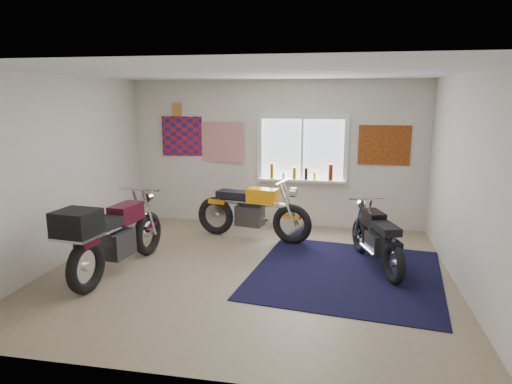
% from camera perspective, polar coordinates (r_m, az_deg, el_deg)
% --- Properties ---
extents(ground, '(5.50, 5.50, 0.00)m').
position_cam_1_polar(ground, '(6.46, -0.94, -9.92)').
color(ground, '#9E896B').
rests_on(ground, ground).
extents(room_shell, '(5.50, 5.50, 5.50)m').
position_cam_1_polar(room_shell, '(6.05, -1.00, 4.66)').
color(room_shell, white).
rests_on(room_shell, ground).
extents(navy_rug, '(2.81, 2.89, 0.01)m').
position_cam_1_polar(navy_rug, '(6.51, 11.19, -9.95)').
color(navy_rug, black).
rests_on(navy_rug, ground).
extents(window_assembly, '(1.66, 0.17, 1.26)m').
position_cam_1_polar(window_assembly, '(8.44, 5.79, 4.80)').
color(window_assembly, white).
rests_on(window_assembly, room_shell).
extents(oil_bottles, '(1.16, 0.09, 0.30)m').
position_cam_1_polar(oil_bottles, '(8.41, 6.11, 2.41)').
color(oil_bottles, brown).
rests_on(oil_bottles, window_assembly).
extents(flag_display, '(1.60, 0.10, 1.17)m').
position_cam_1_polar(flag_display, '(8.92, -9.88, 10.10)').
color(flag_display, red).
rests_on(flag_display, room_shell).
extents(triumph_poster, '(0.90, 0.03, 0.70)m').
position_cam_1_polar(triumph_poster, '(8.43, 15.74, 5.65)').
color(triumph_poster, '#A54C14').
rests_on(triumph_poster, room_shell).
extents(yellow_triumph, '(2.08, 0.69, 1.05)m').
position_cam_1_polar(yellow_triumph, '(7.77, -0.49, -2.56)').
color(yellow_triumph, black).
rests_on(yellow_triumph, ground).
extents(black_chrome_bike, '(0.74, 1.74, 0.92)m').
position_cam_1_polar(black_chrome_bike, '(6.74, 14.83, -5.77)').
color(black_chrome_bike, black).
rests_on(black_chrome_bike, navy_rug).
extents(maroon_tourer, '(0.74, 2.15, 1.09)m').
position_cam_1_polar(maroon_tourer, '(6.43, -17.60, -5.25)').
color(maroon_tourer, black).
rests_on(maroon_tourer, ground).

